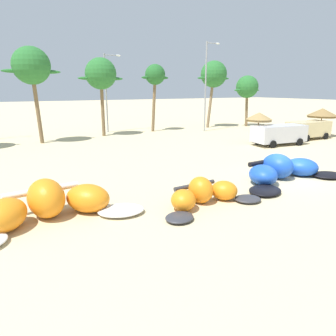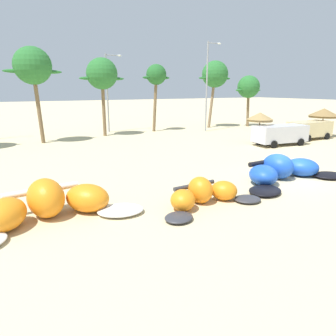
{
  "view_description": "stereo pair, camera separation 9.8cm",
  "coord_description": "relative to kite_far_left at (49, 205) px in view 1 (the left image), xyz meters",
  "views": [
    {
      "loc": [
        -14.73,
        -11.85,
        5.11
      ],
      "look_at": [
        -6.81,
        2.0,
        1.0
      ],
      "focal_mm": 32.9,
      "sensor_mm": 36.0,
      "label": 1
    },
    {
      "loc": [
        -14.64,
        -11.9,
        5.11
      ],
      "look_at": [
        -6.81,
        2.0,
        1.0
      ],
      "focal_mm": 32.9,
      "sensor_mm": 36.0,
      "label": 2
    }
  ],
  "objects": [
    {
      "name": "beach_umbrella_near_van",
      "position": [
        20.46,
        8.9,
        1.93
      ],
      "size": [
        2.47,
        2.47,
        2.96
      ],
      "color": "brown",
      "rests_on": "ground"
    },
    {
      "name": "beach_umbrella_middle",
      "position": [
        29.94,
        8.84,
        1.96
      ],
      "size": [
        3.14,
        3.14,
        3.07
      ],
      "color": "brown",
      "rests_on": "ground"
    },
    {
      "name": "kite_far_left",
      "position": [
        0.0,
        0.0,
        0.0
      ],
      "size": [
        7.52,
        3.79,
        1.6
      ],
      "color": "white",
      "rests_on": "ground"
    },
    {
      "name": "palm_left_of_gap",
      "position": [
        9.19,
        21.0,
        5.99
      ],
      "size": [
        4.98,
        3.32,
        8.35
      ],
      "color": "brown",
      "rests_on": "ground"
    },
    {
      "name": "palm_right_of_gap",
      "position": [
        29.38,
        20.04,
        4.69
      ],
      "size": [
        4.51,
        3.01,
        6.89
      ],
      "color": "brown",
      "rests_on": "ground"
    },
    {
      "name": "palm_center_left",
      "position": [
        16.11,
        21.78,
        5.95
      ],
      "size": [
        3.63,
        2.42,
        7.98
      ],
      "color": "brown",
      "rests_on": "ground"
    },
    {
      "name": "palm_center_right",
      "position": [
        24.74,
        21.55,
        6.29
      ],
      "size": [
        5.2,
        3.47,
        8.72
      ],
      "color": "#7F6647",
      "rests_on": "ground"
    },
    {
      "name": "lamppost_east_center",
      "position": [
        21.51,
        18.71,
        5.2
      ],
      "size": [
        1.99,
        0.24,
        10.49
      ],
      "color": "gray",
      "rests_on": "ground"
    },
    {
      "name": "kite_left_of_center",
      "position": [
        12.67,
        -0.74,
        -0.05
      ],
      "size": [
        7.77,
        3.66,
        1.45
      ],
      "color": "black",
      "rests_on": "ground"
    },
    {
      "name": "lamppost_west_center",
      "position": [
        10.75,
        23.68,
        4.48
      ],
      "size": [
        2.06,
        0.24,
        9.05
      ],
      "color": "gray",
      "rests_on": "ground"
    },
    {
      "name": "ground_plane",
      "position": [
        13.14,
        -0.47,
        -0.61
      ],
      "size": [
        260.0,
        260.0,
        0.0
      ],
      "primitive_type": "plane",
      "color": "beige"
    },
    {
      "name": "parked_van",
      "position": [
        26.89,
        8.24,
        0.48
      ],
      "size": [
        4.79,
        2.37,
        1.84
      ],
      "color": "beige",
      "rests_on": "ground"
    },
    {
      "name": "palm_left",
      "position": [
        2.2,
        19.42,
        6.47
      ],
      "size": [
        5.1,
        3.4,
        8.87
      ],
      "color": "brown",
      "rests_on": "ground"
    },
    {
      "name": "parked_car_second",
      "position": [
        21.44,
        7.33,
        0.48
      ],
      "size": [
        5.25,
        2.73,
        1.84
      ],
      "color": "silver",
      "rests_on": "ground"
    },
    {
      "name": "kite_left",
      "position": [
        6.39,
        -1.71,
        -0.14
      ],
      "size": [
        5.44,
        2.61,
        1.23
      ],
      "color": "#333338",
      "rests_on": "ground"
    }
  ]
}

